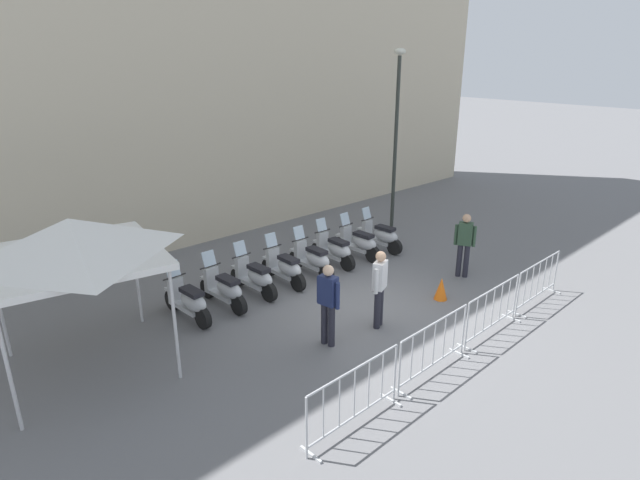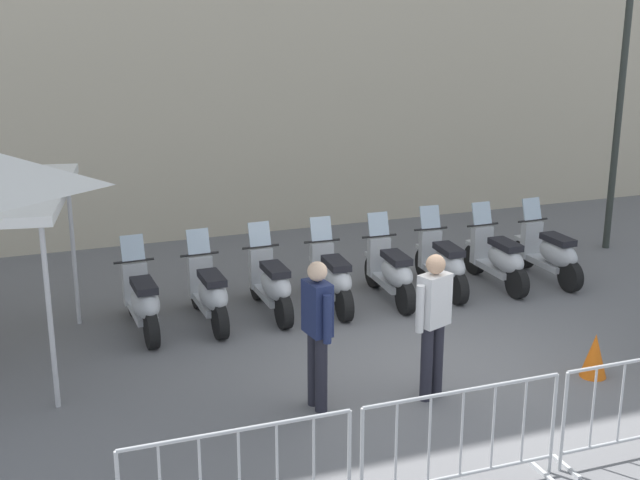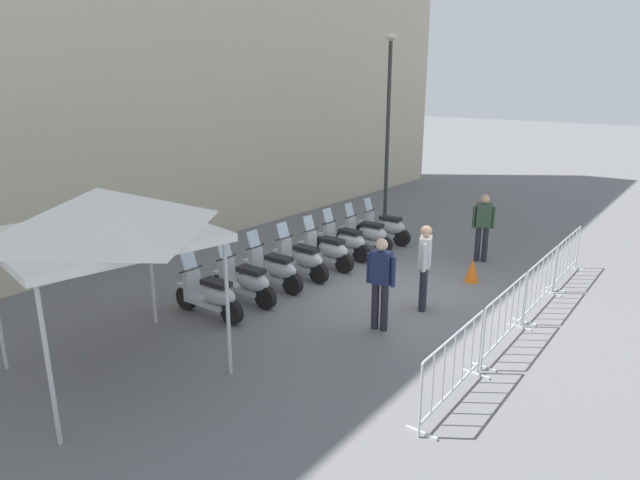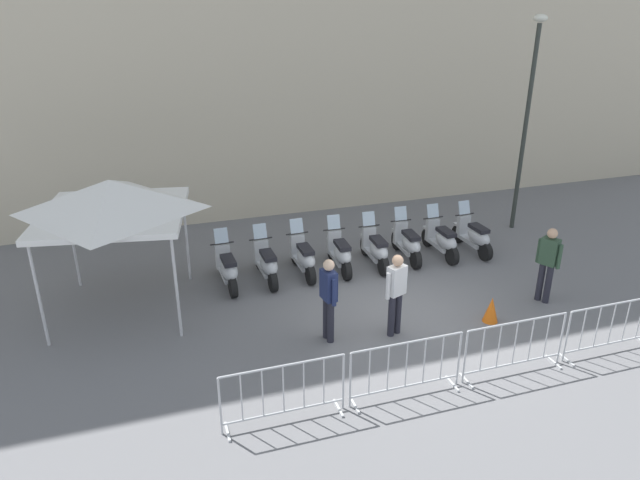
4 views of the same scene
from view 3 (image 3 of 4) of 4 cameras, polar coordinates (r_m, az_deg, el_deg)
ground_plane at (r=11.62m, az=9.15°, el=-5.92°), size 120.00×120.00×0.00m
motorcycle_0 at (r=10.52m, az=-11.52°, el=-5.77°), size 0.69×1.71×1.24m
motorcycle_1 at (r=11.09m, az=-7.94°, el=-4.42°), size 0.68×1.71×1.24m
motorcycle_2 at (r=11.76m, az=-4.99°, el=-3.14°), size 0.67×1.71×1.24m
motorcycle_3 at (r=12.40m, az=-2.03°, el=-2.07°), size 0.61×1.72×1.24m
motorcycle_4 at (r=13.06m, az=0.70°, el=-1.11°), size 0.62×1.72×1.24m
motorcycle_5 at (r=13.84m, az=2.63°, el=-0.15°), size 0.60×1.72×1.24m
motorcycle_6 at (r=14.55m, az=4.95°, el=0.61°), size 0.68×1.71×1.24m
motorcycle_7 at (r=15.30m, az=6.91°, el=1.32°), size 0.70×1.71×1.24m
barrier_segment_0 at (r=7.87m, az=13.98°, el=-13.14°), size 1.99×0.76×1.07m
barrier_segment_1 at (r=9.67m, az=19.04°, el=-7.89°), size 1.99×0.76×1.07m
barrier_segment_2 at (r=11.58m, az=22.40°, el=-4.29°), size 1.99×0.76×1.07m
barrier_segment_3 at (r=13.54m, az=24.78°, el=-1.71°), size 1.99×0.76×1.07m
street_lamp at (r=17.19m, az=7.26°, el=13.24°), size 0.36×0.36×5.82m
officer_near_row_end at (r=10.69m, az=11.04°, el=-2.38°), size 0.48×0.38×1.73m
officer_mid_plaza at (r=9.69m, az=6.45°, el=-4.12°), size 0.32×0.53×1.73m
officer_by_barriers at (r=14.06m, az=16.92°, el=1.65°), size 0.39×0.46×1.73m
canopy_tent at (r=8.36m, az=-22.32°, el=2.52°), size 2.81×2.81×2.91m
traffic_cone at (r=12.70m, az=15.85°, el=-3.10°), size 0.32×0.32×0.55m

